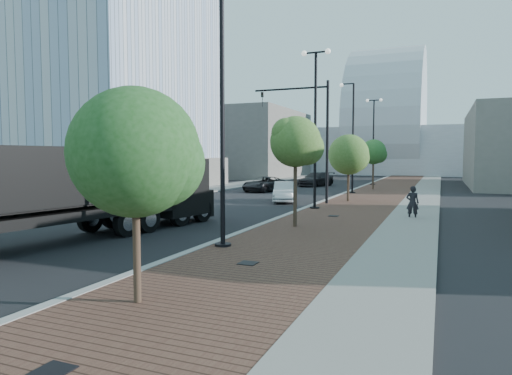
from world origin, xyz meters
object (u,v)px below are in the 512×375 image
at_px(white_sedan, 285,192).
at_px(pedestrian, 413,203).
at_px(dark_car_mid, 264,184).
at_px(dump_truck, 116,197).

height_order(white_sedan, pedestrian, pedestrian).
bearing_deg(pedestrian, dark_car_mid, -45.95).
bearing_deg(dump_truck, pedestrian, 47.14).
relative_size(dump_truck, white_sedan, 3.24).
height_order(dump_truck, white_sedan, dump_truck).
relative_size(white_sedan, dark_car_mid, 0.88).
xyz_separation_m(dump_truck, white_sedan, (2.39, 14.67, -0.78)).
distance_m(dump_truck, pedestrian, 14.14).
height_order(white_sedan, dark_car_mid, white_sedan).
bearing_deg(dark_car_mid, dump_truck, -71.24).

